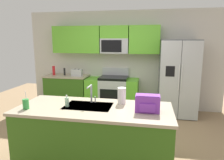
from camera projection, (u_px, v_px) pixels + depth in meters
ground_plane at (106, 143)px, 3.73m from camera, size 9.00×9.00×0.00m
kitchen_wall_unit at (117, 54)px, 5.48m from camera, size 5.20×0.43×2.60m
back_counter at (67, 91)px, 5.65m from camera, size 1.15×0.63×0.90m
range_oven at (112, 94)px, 5.42m from camera, size 1.36×0.61×1.10m
refrigerator at (178, 78)px, 4.96m from camera, size 0.90×0.76×1.85m
island_counter at (94, 136)px, 2.99m from camera, size 2.19×0.93×0.90m
toaster at (77, 73)px, 5.44m from camera, size 0.28×0.16×0.18m
pepper_mill at (65, 72)px, 5.56m from camera, size 0.05×0.05×0.19m
bottle_red at (54, 71)px, 5.57m from camera, size 0.07×0.07×0.25m
sink_faucet at (91, 92)px, 3.07m from camera, size 0.09×0.21×0.28m
drink_cup_green at (26, 104)px, 2.82m from camera, size 0.08×0.08×0.26m
soap_dispenser at (67, 102)px, 2.92m from camera, size 0.06×0.06×0.17m
paper_towel_roll at (122, 96)px, 3.06m from camera, size 0.12×0.12×0.24m
backpack at (148, 103)px, 2.71m from camera, size 0.32×0.22×0.23m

